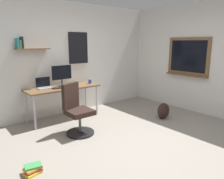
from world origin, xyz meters
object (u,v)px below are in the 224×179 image
Objects in this scene: computer_mouse at (72,86)px; laptop at (44,86)px; coffee_mug at (90,81)px; backpack at (163,111)px; book_stack_on_floor at (33,169)px; office_chair at (77,112)px; desk at (63,90)px; monitor_primary at (62,74)px; keyboard at (61,87)px.

laptop is at bearing 158.59° from computer_mouse.
backpack is at bearing -54.62° from coffee_mug.
laptop is 1.22× the size of book_stack_on_floor.
coffee_mug is at bearing 5.72° from computer_mouse.
backpack is at bearing -37.57° from laptop.
computer_mouse reaches higher than book_stack_on_floor.
computer_mouse is at bearing 65.06° from office_chair.
book_stack_on_floor is at bearing -128.05° from desk.
computer_mouse is at bearing 46.60° from book_stack_on_floor.
monitor_primary is 4.46× the size of computer_mouse.
coffee_mug is (0.89, 0.89, 0.36)m from office_chair.
desk is 0.71m from coffee_mug.
book_stack_on_floor is at bearing -140.69° from coffee_mug.
book_stack_on_floor is at bearing -146.05° from office_chair.
computer_mouse is (0.56, -0.22, -0.04)m from laptop.
backpack is at bearing -42.75° from monitor_primary.
desk is 4.32× the size of keyboard.
monitor_primary is at bearing 67.46° from desk.
keyboard is at bearing 52.43° from book_stack_on_floor.
keyboard reaches higher than book_stack_on_floor.
monitor_primary is at bearing 137.25° from backpack.
laptop is 3.37× the size of coffee_mug.
computer_mouse is (0.28, 0.00, 0.01)m from keyboard.
office_chair reaches higher than book_stack_on_floor.
monitor_primary is 5.04× the size of coffee_mug.
office_chair is 10.33× the size of coffee_mug.
computer_mouse is 1.13× the size of coffee_mug.
office_chair is at bearing -80.93° from laptop.
office_chair reaches higher than coffee_mug.
laptop is (-0.17, 1.06, 0.37)m from office_chair.
laptop is 0.86× the size of backpack.
laptop is 2.16m from book_stack_on_floor.
book_stack_on_floor is at bearing -175.88° from backpack.
coffee_mug is (0.50, 0.05, 0.03)m from computer_mouse.
office_chair is 1.38m from book_stack_on_floor.
office_chair is (-0.19, -0.91, -0.24)m from desk.
office_chair is 3.73× the size of book_stack_on_floor.
book_stack_on_floor is (-3.01, -0.22, -0.12)m from backpack.
coffee_mug is at bearing -9.09° from laptop.
laptop is (-0.36, 0.14, 0.12)m from desk.
coffee_mug reaches higher than book_stack_on_floor.
computer_mouse is (0.39, 0.84, 0.33)m from office_chair.
laptop reaches higher than coffee_mug.
keyboard is at bearing 142.52° from backpack.
laptop is at bearing 142.43° from backpack.
laptop is at bearing 173.12° from monitor_primary.
desk is 0.36m from monitor_primary.
office_chair is 2.05× the size of monitor_primary.
laptop is 0.84× the size of keyboard.
book_stack_on_floor is (-1.34, -1.76, -0.94)m from monitor_primary.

